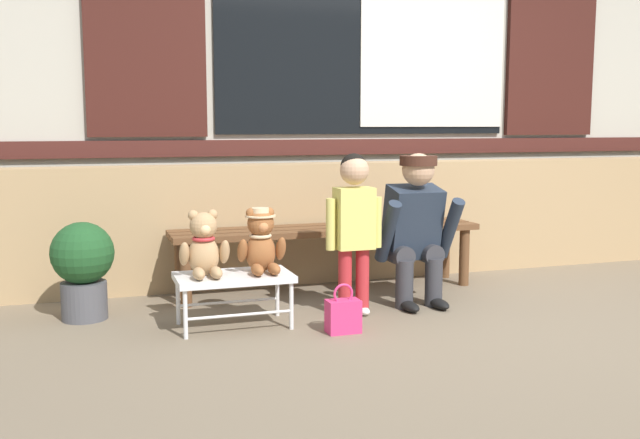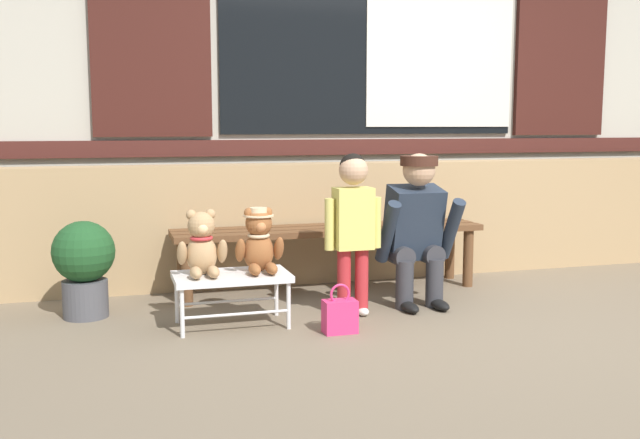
% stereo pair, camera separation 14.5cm
% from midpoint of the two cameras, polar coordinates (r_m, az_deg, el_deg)
% --- Properties ---
extents(ground_plane, '(60.00, 60.00, 0.00)m').
position_cam_midpoint_polar(ground_plane, '(4.24, 11.96, -8.04)').
color(ground_plane, '#756651').
extents(brick_low_wall, '(6.78, 0.25, 0.85)m').
position_cam_midpoint_polar(brick_low_wall, '(5.40, 4.46, 0.06)').
color(brick_low_wall, tan).
rests_on(brick_low_wall, ground).
extents(shop_facade, '(6.91, 0.26, 3.70)m').
position_cam_midpoint_polar(shop_facade, '(5.89, 2.63, 14.57)').
color(shop_facade, '#B7B2A3').
rests_on(shop_facade, ground).
extents(wooden_bench_long, '(2.10, 0.40, 0.44)m').
position_cam_midpoint_polar(wooden_bench_long, '(4.87, -0.29, -1.36)').
color(wooden_bench_long, brown).
rests_on(wooden_bench_long, ground).
extents(small_display_bench, '(0.64, 0.36, 0.30)m').
position_cam_midpoint_polar(small_display_bench, '(4.06, -7.86, -4.76)').
color(small_display_bench, silver).
rests_on(small_display_bench, ground).
extents(teddy_bear_plain, '(0.28, 0.26, 0.36)m').
position_cam_midpoint_polar(teddy_bear_plain, '(4.00, -10.17, -2.11)').
color(teddy_bear_plain, tan).
rests_on(teddy_bear_plain, small_display_bench).
extents(teddy_bear_with_hat, '(0.28, 0.27, 0.36)m').
position_cam_midpoint_polar(teddy_bear_with_hat, '(4.05, -5.69, -1.77)').
color(teddy_bear_with_hat, '#93562D').
rests_on(teddy_bear_with_hat, small_display_bench).
extents(child_standing, '(0.35, 0.18, 0.96)m').
position_cam_midpoint_polar(child_standing, '(4.22, 1.72, 0.27)').
color(child_standing, '#B7282D').
rests_on(child_standing, ground).
extents(adult_crouching, '(0.50, 0.49, 0.95)m').
position_cam_midpoint_polar(adult_crouching, '(4.53, 6.64, -0.70)').
color(adult_crouching, '#333338').
rests_on(adult_crouching, ground).
extents(handbag_on_ground, '(0.18, 0.11, 0.27)m').
position_cam_midpoint_polar(handbag_on_ground, '(3.95, 0.78, -7.57)').
color(handbag_on_ground, '#E53370').
rests_on(handbag_on_ground, ground).
extents(potted_plant, '(0.36, 0.36, 0.57)m').
position_cam_midpoint_polar(potted_plant, '(4.41, -19.12, -3.39)').
color(potted_plant, '#4C4C51').
rests_on(potted_plant, ground).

